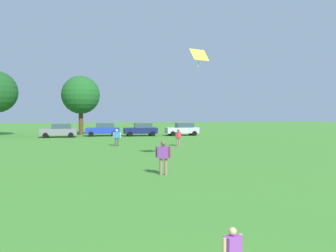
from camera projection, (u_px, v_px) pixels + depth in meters
ground_plane at (102, 145)px, 33.06m from camera, size 160.00×160.00×0.00m
child_kite_flyer at (233, 249)px, 6.25m from camera, size 0.43×0.27×0.96m
adult_bystander at (163, 155)px, 16.95m from camera, size 0.71×0.52×1.65m
bystander_near_trees at (178, 136)px, 31.73m from camera, size 0.62×0.51×1.54m
bystander_midfield at (117, 136)px, 31.82m from camera, size 0.70×0.37×1.51m
kite at (199, 56)px, 21.20m from camera, size 1.26×0.88×1.10m
parked_car_gray_0 at (59, 130)px, 43.16m from camera, size 4.30×2.02×1.68m
parked_car_blue_1 at (103, 129)px, 45.73m from camera, size 4.30×2.02×1.68m
parked_car_navy_2 at (141, 129)px, 45.94m from camera, size 4.30×2.02×1.68m
parked_car_silver_3 at (183, 129)px, 46.81m from camera, size 4.30×2.02×1.68m
tree_far_right at (81, 95)px, 47.93m from camera, size 5.18×5.18×8.07m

